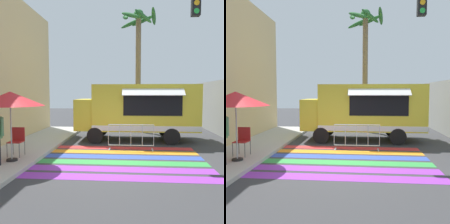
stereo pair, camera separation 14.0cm
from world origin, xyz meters
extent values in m
plane|color=#38383A|center=(0.00, 0.00, 0.00)|extent=(60.00, 60.00, 0.00)
cube|color=purple|center=(0.00, -1.45, 0.00)|extent=(6.40, 0.56, 0.01)
cube|color=purple|center=(0.00, -0.69, 0.00)|extent=(6.40, 0.56, 0.01)
cube|color=green|center=(0.00, 0.07, 0.00)|extent=(6.40, 0.56, 0.01)
cube|color=#334FB2|center=(0.00, 0.83, 0.00)|extent=(6.40, 0.56, 0.01)
cube|color=orange|center=(0.00, 1.59, 0.00)|extent=(6.40, 0.56, 0.01)
cube|color=red|center=(0.00, 2.35, 0.00)|extent=(6.40, 0.56, 0.01)
cube|color=yellow|center=(1.27, 4.31, 1.67)|extent=(4.99, 2.39, 2.20)
cube|color=yellow|center=(-1.22, 4.31, 1.31)|extent=(1.76, 2.19, 1.49)
cube|color=#1E232D|center=(-2.05, 4.31, 1.68)|extent=(0.06, 1.91, 0.56)
cube|color=black|center=(1.57, 3.11, 1.83)|extent=(2.64, 0.03, 0.99)
cube|color=white|center=(1.57, 2.90, 2.41)|extent=(2.74, 0.43, 0.31)
cube|color=white|center=(1.27, 3.11, 0.75)|extent=(4.99, 0.01, 0.24)
cylinder|color=black|center=(-1.08, 3.22, 0.38)|extent=(0.76, 0.22, 0.76)
cylinder|color=black|center=(-1.08, 5.41, 0.38)|extent=(0.76, 0.22, 0.76)
cylinder|color=black|center=(2.45, 3.22, 0.38)|extent=(0.76, 0.22, 0.76)
cylinder|color=black|center=(2.45, 5.41, 0.38)|extent=(0.76, 0.22, 0.76)
cube|color=black|center=(3.03, 1.71, 5.73)|extent=(0.32, 0.28, 0.90)
cylinder|color=#F2A519|center=(3.03, 1.57, 5.73)|extent=(0.20, 0.02, 0.20)
cylinder|color=green|center=(3.03, 1.57, 5.43)|extent=(0.20, 0.02, 0.20)
cylinder|color=black|center=(-3.30, -0.44, 0.16)|extent=(0.36, 0.36, 0.06)
cylinder|color=#B2B2B7|center=(-3.30, -0.44, 1.27)|extent=(0.04, 0.04, 2.28)
cone|color=red|center=(-3.30, -0.44, 2.18)|extent=(2.18, 2.18, 0.47)
cylinder|color=#4C4C51|center=(-3.66, -0.05, 0.38)|extent=(0.02, 0.02, 0.50)
cylinder|color=#4C4C51|center=(-3.22, -0.05, 0.38)|extent=(0.02, 0.02, 0.50)
cylinder|color=#4C4C51|center=(-3.66, 0.38, 0.38)|extent=(0.02, 0.02, 0.50)
cylinder|color=#4C4C51|center=(-3.22, 0.38, 0.38)|extent=(0.02, 0.02, 0.50)
cube|color=#B22626|center=(-3.44, 0.17, 0.64)|extent=(0.46, 0.46, 0.03)
cube|color=#B22626|center=(-3.44, 0.38, 0.89)|extent=(0.46, 0.03, 0.47)
cylinder|color=#598C59|center=(-3.31, -0.97, 1.33)|extent=(0.09, 0.09, 0.57)
cylinder|color=#B7BABF|center=(0.60, 2.04, 1.05)|extent=(1.88, 0.04, 0.04)
cylinder|color=#B7BABF|center=(0.60, 2.04, 0.19)|extent=(1.88, 0.04, 0.04)
cylinder|color=#B7BABF|center=(-0.34, 2.04, 0.62)|extent=(0.02, 0.02, 0.86)
cylinder|color=#B7BABF|center=(0.13, 2.04, 0.62)|extent=(0.02, 0.02, 0.86)
cylinder|color=#B7BABF|center=(0.60, 2.04, 0.62)|extent=(0.02, 0.02, 0.86)
cylinder|color=#B7BABF|center=(1.07, 2.04, 0.62)|extent=(0.02, 0.02, 0.86)
cylinder|color=#B7BABF|center=(1.54, 2.04, 0.62)|extent=(0.02, 0.02, 0.86)
cube|color=#B7BABF|center=(-0.29, 2.04, 0.01)|extent=(0.06, 0.44, 0.03)
cube|color=#B7BABF|center=(1.49, 2.04, 0.01)|extent=(0.06, 0.44, 0.03)
cylinder|color=#7A664C|center=(0.99, 7.14, 3.45)|extent=(0.32, 0.32, 6.90)
sphere|color=#2D6B33|center=(0.99, 7.14, 7.05)|extent=(0.60, 0.60, 0.60)
ellipsoid|color=#2D6B33|center=(1.88, 7.02, 6.88)|extent=(0.48, 1.80, 0.75)
ellipsoid|color=#2D6B33|center=(1.27, 7.83, 6.88)|extent=(1.48, 0.78, 0.67)
ellipsoid|color=#2D6B33|center=(0.67, 7.98, 6.82)|extent=(1.69, 0.84, 1.01)
ellipsoid|color=#2D6B33|center=(0.20, 7.00, 6.87)|extent=(0.51, 1.61, 0.74)
ellipsoid|color=#2D6B33|center=(0.54, 6.56, 6.85)|extent=(1.30, 1.09, 0.76)
ellipsoid|color=#2D6B33|center=(1.25, 6.57, 6.78)|extent=(1.18, 0.71, 0.85)
camera|label=1|loc=(0.66, -8.23, 2.35)|focal=40.00mm
camera|label=2|loc=(0.80, -8.22, 2.35)|focal=40.00mm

